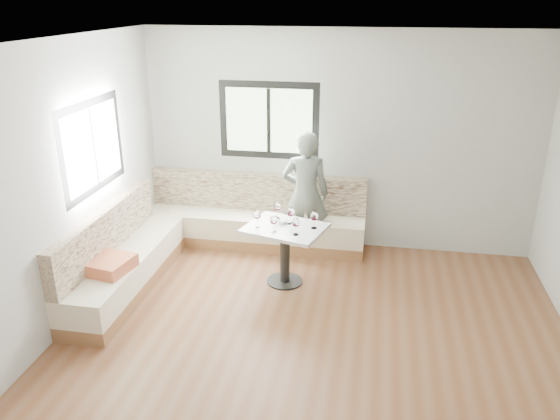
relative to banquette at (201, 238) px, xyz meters
name	(u,v)px	position (x,y,z in m)	size (l,w,h in m)	color
room	(307,210)	(1.51, -1.54, 1.08)	(5.01, 5.01, 2.81)	brown
banquette	(201,238)	(0.00, 0.00, 0.00)	(2.90, 2.80, 0.95)	#986741
table	(285,241)	(1.11, -0.32, 0.20)	(1.01, 0.88, 0.71)	black
person	(305,194)	(1.23, 0.49, 0.48)	(0.59, 0.39, 1.63)	#5E675F
olive_ramekin	(283,222)	(1.07, -0.23, 0.40)	(0.11, 0.11, 0.04)	white
wine_glass_a	(257,215)	(0.81, -0.38, 0.51)	(0.09, 0.09, 0.20)	white
wine_glass_b	(274,220)	(1.02, -0.49, 0.51)	(0.09, 0.09, 0.20)	white
wine_glass_c	(296,223)	(1.27, -0.52, 0.51)	(0.09, 0.09, 0.20)	white
wine_glass_d	(291,213)	(1.16, -0.23, 0.51)	(0.09, 0.09, 0.20)	white
wine_glass_e	(314,217)	(1.44, -0.30, 0.51)	(0.09, 0.09, 0.20)	white
wine_glass_f	(277,207)	(0.98, -0.09, 0.51)	(0.09, 0.09, 0.20)	white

